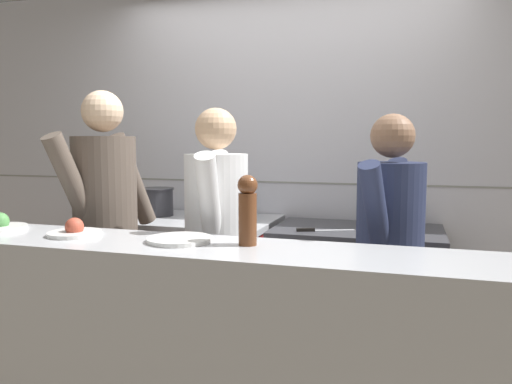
% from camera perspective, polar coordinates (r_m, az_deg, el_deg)
% --- Properties ---
extents(wall_back_tiled, '(8.00, 0.06, 2.60)m').
position_cam_1_polar(wall_back_tiled, '(3.62, 3.72, 3.51)').
color(wall_back_tiled, silver).
rests_on(wall_back_tiled, ground_plane).
extents(oven_range, '(1.14, 0.71, 0.92)m').
position_cam_1_polar(oven_range, '(3.56, -7.25, -10.29)').
color(oven_range, maroon).
rests_on(oven_range, ground_plane).
extents(prep_counter, '(1.03, 0.65, 0.90)m').
position_cam_1_polar(prep_counter, '(3.28, 11.36, -11.95)').
color(prep_counter, '#38383D').
rests_on(prep_counter, ground_plane).
extents(pass_counter, '(2.81, 0.45, 1.02)m').
position_cam_1_polar(pass_counter, '(2.24, -8.23, -18.91)').
color(pass_counter, '#B7BABF').
rests_on(pass_counter, ground_plane).
extents(stock_pot, '(0.24, 0.24, 0.20)m').
position_cam_1_polar(stock_pot, '(3.62, -11.21, -1.01)').
color(stock_pot, '#2D2D33').
rests_on(stock_pot, oven_range).
extents(sauce_pot, '(0.25, 0.25, 0.23)m').
position_cam_1_polar(sauce_pot, '(3.39, -2.73, -1.13)').
color(sauce_pot, '#B7BABF').
rests_on(sauce_pot, oven_range).
extents(mixing_bowl_steel, '(0.25, 0.25, 0.09)m').
position_cam_1_polar(mixing_bowl_steel, '(3.18, 16.19, -3.37)').
color(mixing_bowl_steel, '#B7BABF').
rests_on(mixing_bowl_steel, prep_counter).
extents(chefs_knife, '(0.34, 0.16, 0.02)m').
position_cam_1_polar(chefs_knife, '(3.04, 7.34, -4.34)').
color(chefs_knife, '#B7BABF').
rests_on(chefs_knife, prep_counter).
extents(plated_dish_main, '(0.24, 0.24, 0.09)m').
position_cam_1_polar(plated_dish_main, '(2.68, -27.21, -3.41)').
color(plated_dish_main, white).
rests_on(plated_dish_main, pass_counter).
extents(plated_dish_appetiser, '(0.24, 0.24, 0.08)m').
position_cam_1_polar(plated_dish_appetiser, '(2.38, -20.03, -4.21)').
color(plated_dish_appetiser, white).
rests_on(plated_dish_appetiser, pass_counter).
extents(plated_dish_dessert, '(0.28, 0.28, 0.02)m').
position_cam_1_polar(plated_dish_dessert, '(2.13, -8.71, -5.38)').
color(plated_dish_dessert, white).
rests_on(plated_dish_dessert, pass_counter).
extents(pepper_mill, '(0.08, 0.08, 0.29)m').
position_cam_1_polar(pepper_mill, '(2.01, -0.97, -1.89)').
color(pepper_mill, brown).
rests_on(pepper_mill, pass_counter).
extents(chef_head_cook, '(0.43, 0.75, 1.72)m').
position_cam_1_polar(chef_head_cook, '(2.93, -16.78, -3.98)').
color(chef_head_cook, black).
rests_on(chef_head_cook, ground_plane).
extents(chef_sous, '(0.39, 0.71, 1.61)m').
position_cam_1_polar(chef_sous, '(2.63, -4.51, -6.21)').
color(chef_sous, black).
rests_on(chef_sous, ground_plane).
extents(chef_line, '(0.40, 0.68, 1.58)m').
position_cam_1_polar(chef_line, '(2.51, 14.98, -7.45)').
color(chef_line, black).
rests_on(chef_line, ground_plane).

